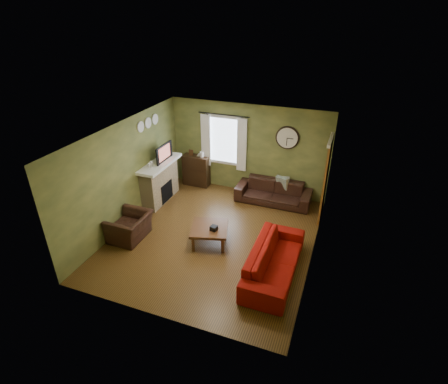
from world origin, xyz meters
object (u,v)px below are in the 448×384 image
(sofa_red, at_px, (274,260))
(armchair, at_px, (130,227))
(coffee_table, at_px, (210,235))
(bookshelf, at_px, (196,170))
(sofa_brown, at_px, (273,192))

(sofa_red, distance_m, armchair, 3.49)
(coffee_table, bearing_deg, sofa_red, -16.55)
(bookshelf, distance_m, armchair, 3.15)
(bookshelf, distance_m, sofa_brown, 2.49)
(sofa_red, distance_m, coffee_table, 1.72)
(bookshelf, xyz_separation_m, coffee_table, (1.55, -2.66, -0.25))
(bookshelf, relative_size, sofa_brown, 0.46)
(sofa_brown, height_order, sofa_red, sofa_red)
(coffee_table, bearing_deg, bookshelf, 120.20)
(bookshelf, distance_m, coffee_table, 3.09)
(armchair, xyz_separation_m, coffee_table, (1.85, 0.47, -0.09))
(sofa_brown, xyz_separation_m, sofa_red, (0.72, -2.92, 0.03))
(bookshelf, height_order, sofa_brown, bookshelf)
(sofa_brown, relative_size, coffee_table, 2.51)
(armchair, bearing_deg, coffee_table, 103.71)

